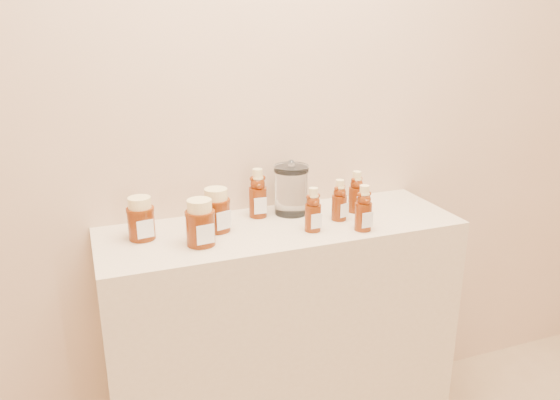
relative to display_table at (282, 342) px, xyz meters
name	(u,v)px	position (x,y,z in m)	size (l,w,h in m)	color
wall_back	(261,81)	(0.00, 0.20, 0.90)	(3.50, 0.02, 2.70)	tan
display_table	(282,342)	(0.00, 0.00, 0.00)	(1.20, 0.40, 0.90)	#C7B292
bear_bottle_back_left	(258,190)	(-0.05, 0.11, 0.55)	(0.07, 0.07, 0.19)	#551B06
bear_bottle_back_mid	(339,197)	(0.20, -0.02, 0.53)	(0.05, 0.05, 0.16)	#551B06
bear_bottle_back_right	(356,189)	(0.29, 0.03, 0.53)	(0.06, 0.06, 0.17)	#551B06
bear_bottle_front_left	(313,207)	(0.08, -0.08, 0.53)	(0.06, 0.06, 0.16)	#551B06
bear_bottle_front_right	(364,205)	(0.23, -0.13, 0.54)	(0.06, 0.06, 0.17)	#551B06
honey_jar_left	(141,218)	(-0.45, 0.05, 0.52)	(0.09, 0.09, 0.14)	#551B06
honey_jar_back	(217,210)	(-0.21, 0.03, 0.52)	(0.09, 0.09, 0.14)	#551B06
honey_jar_front	(200,222)	(-0.29, -0.06, 0.52)	(0.09, 0.09, 0.14)	#551B06
glass_canister	(291,188)	(0.07, 0.10, 0.54)	(0.12, 0.12, 0.19)	white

